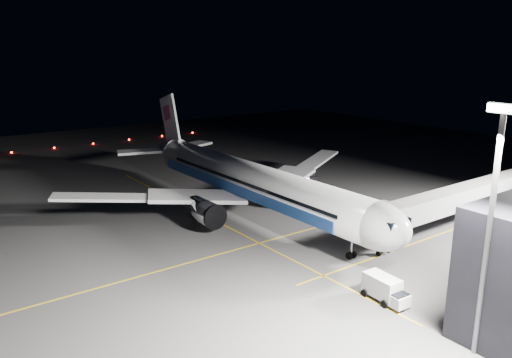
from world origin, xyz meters
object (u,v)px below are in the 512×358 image
object	(u,v)px
floodlight_mast_south	(491,211)
safety_cone_a	(320,201)
airliner	(248,180)
safety_cone_c	(299,191)
jet_bridge	(452,199)
safety_cone_b	(279,208)
baggage_tug	(312,178)
service_truck	(385,289)

from	to	relation	value
floodlight_mast_south	safety_cone_a	size ratio (longest dim) A/B	31.81
airliner	safety_cone_c	bearing A→B (deg)	105.84
jet_bridge	safety_cone_a	xyz separation A→B (m)	(-20.23, -5.42, -4.26)
safety_cone_c	safety_cone_b	bearing A→B (deg)	-58.06
baggage_tug	safety_cone_c	distance (m)	7.53
floodlight_mast_south	safety_cone_c	distance (m)	50.75
baggage_tug	safety_cone_b	xyz separation A→B (m)	(9.44, -15.50, -0.50)
service_truck	safety_cone_b	world-z (taller)	service_truck
safety_cone_c	baggage_tug	bearing A→B (deg)	120.47
baggage_tug	service_truck	bearing A→B (deg)	-8.78
floodlight_mast_south	safety_cone_c	world-z (taller)	floodlight_mast_south
service_truck	safety_cone_a	size ratio (longest dim) A/B	7.82
floodlight_mast_south	safety_cone_a	xyz separation A→B (m)	(-38.23, 18.65, -12.05)
floodlight_mast_south	service_truck	bearing A→B (deg)	174.85
floodlight_mast_south	service_truck	xyz separation A→B (m)	(-10.16, 0.91, -11.01)
service_truck	baggage_tug	bearing A→B (deg)	150.21
jet_bridge	baggage_tug	world-z (taller)	jet_bridge
airliner	safety_cone_a	distance (m)	13.83
jet_bridge	safety_cone_c	size ratio (longest dim) A/B	58.12
service_truck	safety_cone_b	distance (m)	30.96
airliner	safety_cone_b	xyz separation A→B (m)	(1.66, 4.97, -4.84)
airliner	safety_cone_b	size ratio (longest dim) A/B	94.31
floodlight_mast_south	safety_cone_a	distance (m)	44.21
floodlight_mast_south	safety_cone_a	world-z (taller)	floodlight_mast_south
service_truck	baggage_tug	world-z (taller)	service_truck
airliner	safety_cone_c	size ratio (longest dim) A/B	103.88
airliner	baggage_tug	xyz separation A→B (m)	(-7.78, 20.47, -4.34)
service_truck	baggage_tug	distance (m)	46.38
jet_bridge	service_truck	world-z (taller)	jet_bridge
airliner	floodlight_mast_south	world-z (taller)	floodlight_mast_south
floodlight_mast_south	service_truck	distance (m)	15.01
jet_bridge	baggage_tug	xyz separation A→B (m)	(-30.85, 2.41, -3.76)
floodlight_mast_south	service_truck	world-z (taller)	floodlight_mast_south
safety_cone_a	safety_cone_b	world-z (taller)	safety_cone_b
jet_bridge	safety_cone_a	distance (m)	21.37
floodlight_mast_south	baggage_tug	size ratio (longest dim) A/B	6.81
service_truck	floodlight_mast_south	bearing A→B (deg)	-1.49
floodlight_mast_south	baggage_tug	distance (m)	56.76
floodlight_mast_south	safety_cone_b	world-z (taller)	floodlight_mast_south
airliner	safety_cone_c	world-z (taller)	airliner
airliner	safety_cone_b	bearing A→B (deg)	71.55
jet_bridge	safety_cone_a	size ratio (longest dim) A/B	52.87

